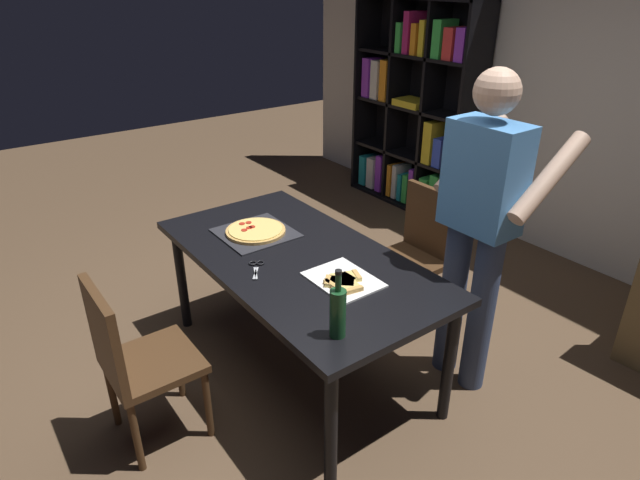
{
  "coord_description": "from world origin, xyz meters",
  "views": [
    {
      "loc": [
        2.14,
        -1.43,
        2.12
      ],
      "look_at": [
        0.0,
        0.15,
        0.8
      ],
      "focal_mm": 30.17,
      "sensor_mm": 36.0,
      "label": 1
    }
  ],
  "objects": [
    {
      "name": "bookshelf",
      "position": [
        -1.46,
        2.38,
        0.9
      ],
      "size": [
        1.4,
        0.35,
        1.95
      ],
      "color": "black",
      "rests_on": "ground_plane"
    },
    {
      "name": "kitchen_scissors",
      "position": [
        -0.02,
        -0.25,
        0.76
      ],
      "size": [
        0.19,
        0.15,
        0.01
      ],
      "color": "silver",
      "rests_on": "dining_table"
    },
    {
      "name": "pizza_slices_on_towel",
      "position": [
        0.37,
        0.02,
        0.76
      ],
      "size": [
        0.36,
        0.28,
        0.03
      ],
      "color": "white",
      "rests_on": "dining_table"
    },
    {
      "name": "chair_near_camera",
      "position": [
        -0.0,
        -0.94,
        0.51
      ],
      "size": [
        0.42,
        0.42,
        0.9
      ],
      "color": "#472D19",
      "rests_on": "ground_plane"
    },
    {
      "name": "back_wall",
      "position": [
        0.0,
        2.6,
        1.4
      ],
      "size": [
        6.4,
        0.1,
        2.8
      ],
      "primitive_type": "cube",
      "color": "silver",
      "rests_on": "ground_plane"
    },
    {
      "name": "dining_table",
      "position": [
        0.0,
        0.0,
        0.68
      ],
      "size": [
        1.75,
        0.91,
        0.75
      ],
      "color": "black",
      "rests_on": "ground_plane"
    },
    {
      "name": "chair_far_side",
      "position": [
        0.0,
        0.94,
        0.51
      ],
      "size": [
        0.42,
        0.42,
        0.9
      ],
      "color": "#472D19",
      "rests_on": "ground_plane"
    },
    {
      "name": "person_serving_pizza",
      "position": [
        0.61,
        0.72,
        1.0
      ],
      "size": [
        0.55,
        0.54,
        1.75
      ],
      "color": "#38476B",
      "rests_on": "ground_plane"
    },
    {
      "name": "ground_plane",
      "position": [
        0.0,
        0.0,
        0.0
      ],
      "size": [
        12.0,
        12.0,
        0.0
      ],
      "primitive_type": "plane",
      "color": "brown"
    },
    {
      "name": "pepperoni_pizza_on_tray",
      "position": [
        -0.37,
        -0.05,
        0.77
      ],
      "size": [
        0.41,
        0.41,
        0.04
      ],
      "color": "#2D2D33",
      "rests_on": "dining_table"
    },
    {
      "name": "wine_bottle",
      "position": [
        0.69,
        -0.27,
        0.87
      ],
      "size": [
        0.07,
        0.07,
        0.32
      ],
      "color": "#194723",
      "rests_on": "dining_table"
    }
  ]
}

